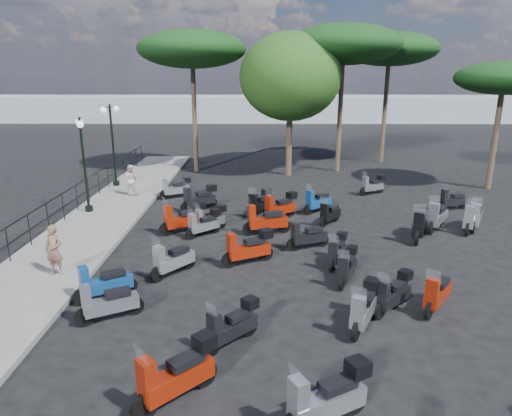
{
  "coord_description": "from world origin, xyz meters",
  "views": [
    {
      "loc": [
        -0.05,
        -13.65,
        5.75
      ],
      "look_at": [
        -0.19,
        1.71,
        1.2
      ],
      "focal_mm": 32.0,
      "sensor_mm": 36.0,
      "label": 1
    }
  ],
  "objects_px": {
    "scooter_22": "(330,214)",
    "scooter_28": "(470,219)",
    "broadleaf_tree": "(290,77)",
    "scooter_20": "(347,267)",
    "scooter_0": "(176,375)",
    "scooter_23": "(373,185)",
    "scooter_16": "(280,207)",
    "pine_3": "(504,79)",
    "pedestrian_far": "(131,180)",
    "scooter_32": "(337,252)",
    "pine_2": "(192,49)",
    "woman": "(54,250)",
    "scooter_9": "(266,221)",
    "scooter_1": "(104,284)",
    "scooter_21": "(419,226)",
    "scooter_4": "(204,224)",
    "scooter_26": "(437,294)",
    "scooter_3": "(183,219)",
    "scooter_2": "(108,304)",
    "scooter_11": "(199,199)",
    "pine_1": "(390,49)",
    "scooter_6": "(327,399)",
    "scooter_17": "(318,202)",
    "lamp_post_1": "(84,159)",
    "scooter_15": "(307,237)",
    "scooter_5": "(176,188)",
    "scooter_31": "(476,217)",
    "scooter_13": "(393,294)",
    "lamp_post_2": "(113,140)",
    "scooter_14": "(248,248)",
    "scooter_19": "(364,308)",
    "pine_0": "(344,45)",
    "scooter_10": "(259,203)",
    "scooter_29": "(452,201)",
    "scooter_30": "(210,220)",
    "scooter_7": "(232,326)"
  },
  "relations": [
    {
      "from": "scooter_16",
      "to": "pine_3",
      "type": "bearing_deg",
      "value": -102.84
    },
    {
      "from": "scooter_1",
      "to": "scooter_28",
      "type": "bearing_deg",
      "value": -97.8
    },
    {
      "from": "scooter_15",
      "to": "pine_1",
      "type": "distance_m",
      "value": 18.42
    },
    {
      "from": "woman",
      "to": "scooter_26",
      "type": "xyz_separation_m",
      "value": [
        10.32,
        -1.72,
        -0.45
      ]
    },
    {
      "from": "woman",
      "to": "scooter_15",
      "type": "bearing_deg",
      "value": 31.55
    },
    {
      "from": "scooter_1",
      "to": "scooter_32",
      "type": "height_order",
      "value": "scooter_1"
    },
    {
      "from": "scooter_17",
      "to": "scooter_20",
      "type": "relative_size",
      "value": 0.95
    },
    {
      "from": "scooter_4",
      "to": "scooter_26",
      "type": "distance_m",
      "value": 8.47
    },
    {
      "from": "scooter_2",
      "to": "broadleaf_tree",
      "type": "xyz_separation_m",
      "value": [
        5.31,
        16.56,
        5.09
      ]
    },
    {
      "from": "scooter_10",
      "to": "scooter_29",
      "type": "relative_size",
      "value": 1.0
    },
    {
      "from": "scooter_6",
      "to": "scooter_11",
      "type": "height_order",
      "value": "scooter_6"
    },
    {
      "from": "scooter_14",
      "to": "broadleaf_tree",
      "type": "relative_size",
      "value": 0.2
    },
    {
      "from": "scooter_17",
      "to": "scooter_13",
      "type": "bearing_deg",
      "value": 145.57
    },
    {
      "from": "woman",
      "to": "scooter_4",
      "type": "bearing_deg",
      "value": 57.54
    },
    {
      "from": "scooter_11",
      "to": "scooter_30",
      "type": "height_order",
      "value": "scooter_11"
    },
    {
      "from": "scooter_5",
      "to": "pine_0",
      "type": "distance_m",
      "value": 12.79
    },
    {
      "from": "scooter_0",
      "to": "scooter_23",
      "type": "bearing_deg",
      "value": -69.34
    },
    {
      "from": "scooter_21",
      "to": "scooter_28",
      "type": "relative_size",
      "value": 1.1
    },
    {
      "from": "pine_2",
      "to": "scooter_20",
      "type": "bearing_deg",
      "value": -67.52
    },
    {
      "from": "scooter_5",
      "to": "scooter_29",
      "type": "height_order",
      "value": "scooter_5"
    },
    {
      "from": "scooter_31",
      "to": "scooter_9",
      "type": "bearing_deg",
      "value": 34.62
    },
    {
      "from": "scooter_9",
      "to": "scooter_28",
      "type": "relative_size",
      "value": 1.13
    },
    {
      "from": "pedestrian_far",
      "to": "scooter_19",
      "type": "xyz_separation_m",
      "value": [
        8.58,
        -11.58,
        -0.39
      ]
    },
    {
      "from": "scooter_13",
      "to": "scooter_30",
      "type": "distance_m",
      "value": 7.93
    },
    {
      "from": "lamp_post_2",
      "to": "pine_3",
      "type": "height_order",
      "value": "pine_3"
    },
    {
      "from": "scooter_26",
      "to": "pine_2",
      "type": "distance_m",
      "value": 20.07
    },
    {
      "from": "woman",
      "to": "scooter_9",
      "type": "distance_m",
      "value": 7.25
    },
    {
      "from": "lamp_post_2",
      "to": "pedestrian_far",
      "type": "relative_size",
      "value": 2.81
    },
    {
      "from": "scooter_3",
      "to": "scooter_26",
      "type": "height_order",
      "value": "scooter_3"
    },
    {
      "from": "scooter_9",
      "to": "scooter_28",
      "type": "xyz_separation_m",
      "value": [
        7.69,
        0.4,
        -0.01
      ]
    },
    {
      "from": "lamp_post_2",
      "to": "scooter_14",
      "type": "distance_m",
      "value": 12.27
    },
    {
      "from": "scooter_29",
      "to": "scooter_13",
      "type": "bearing_deg",
      "value": 133.29
    },
    {
      "from": "scooter_2",
      "to": "scooter_29",
      "type": "distance_m",
      "value": 15.29
    },
    {
      "from": "pedestrian_far",
      "to": "scooter_32",
      "type": "distance_m",
      "value": 11.68
    },
    {
      "from": "pine_0",
      "to": "scooter_0",
      "type": "bearing_deg",
      "value": -106.85
    },
    {
      "from": "scooter_7",
      "to": "scooter_21",
      "type": "bearing_deg",
      "value": -88.72
    },
    {
      "from": "scooter_6",
      "to": "scooter_17",
      "type": "height_order",
      "value": "scooter_6"
    },
    {
      "from": "scooter_32",
      "to": "pine_0",
      "type": "xyz_separation_m",
      "value": [
        2.33,
        14.3,
        6.85
      ]
    },
    {
      "from": "scooter_4",
      "to": "scooter_23",
      "type": "xyz_separation_m",
      "value": [
        7.6,
        6.07,
        -0.0
      ]
    },
    {
      "from": "scooter_26",
      "to": "scooter_23",
      "type": "bearing_deg",
      "value": -57.77
    },
    {
      "from": "pine_1",
      "to": "pine_3",
      "type": "distance_m",
      "value": 8.32
    },
    {
      "from": "scooter_2",
      "to": "scooter_11",
      "type": "xyz_separation_m",
      "value": [
        1.01,
        9.26,
        0.07
      ]
    },
    {
      "from": "scooter_22",
      "to": "scooter_28",
      "type": "xyz_separation_m",
      "value": [
        5.16,
        -0.77,
        0.07
      ]
    },
    {
      "from": "scooter_5",
      "to": "scooter_31",
      "type": "distance_m",
      "value": 13.05
    },
    {
      "from": "broadleaf_tree",
      "to": "scooter_20",
      "type": "bearing_deg",
      "value": -86.76
    },
    {
      "from": "scooter_32",
      "to": "scooter_6",
      "type": "bearing_deg",
      "value": 102.97
    },
    {
      "from": "scooter_20",
      "to": "scooter_26",
      "type": "height_order",
      "value": "scooter_26"
    },
    {
      "from": "scooter_9",
      "to": "pine_3",
      "type": "relative_size",
      "value": 0.29
    },
    {
      "from": "lamp_post_1",
      "to": "scooter_15",
      "type": "distance_m",
      "value": 9.83
    },
    {
      "from": "scooter_1",
      "to": "scooter_21",
      "type": "bearing_deg",
      "value": -97.18
    }
  ]
}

